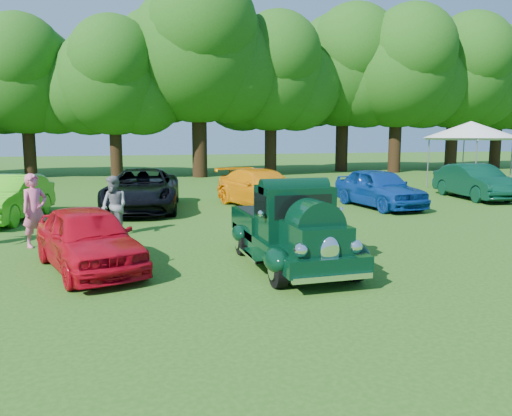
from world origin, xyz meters
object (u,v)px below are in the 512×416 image
object	(u,v)px
back_car_blue	(379,188)
spectator_grey	(114,206)
back_car_black	(142,190)
canopy_tent	(471,130)
hero_pickup	(290,231)
back_car_lime	(7,198)
spectator_pink	(35,210)
back_car_orange	(262,188)
red_convertible	(88,238)
back_car_green	(475,182)

from	to	relation	value
back_car_blue	spectator_grey	xyz separation A→B (m)	(-9.69, -2.82, 0.08)
back_car_black	canopy_tent	size ratio (longest dim) A/B	0.98
hero_pickup	back_car_lime	bearing A→B (deg)	131.85
hero_pickup	spectator_pink	xyz separation A→B (m)	(-5.44, 3.35, 0.17)
back_car_orange	spectator_grey	distance (m)	6.80
red_convertible	back_car_green	size ratio (longest dim) A/B	0.85
spectator_grey	back_car_black	bearing A→B (deg)	127.50
back_car_blue	spectator_pink	xyz separation A→B (m)	(-11.57, -3.73, 0.16)
hero_pickup	canopy_tent	distance (m)	18.36
back_car_orange	back_car_blue	world-z (taller)	back_car_blue
hero_pickup	back_car_green	distance (m)	14.08
red_convertible	back_car_black	distance (m)	8.10
hero_pickup	back_car_blue	size ratio (longest dim) A/B	1.00
back_car_orange	spectator_pink	world-z (taller)	spectator_pink
hero_pickup	back_car_blue	bearing A→B (deg)	49.14
back_car_orange	back_car_green	world-z (taller)	back_car_green
back_car_orange	back_car_green	bearing A→B (deg)	-14.54
back_car_lime	back_car_orange	xyz separation A→B (m)	(8.73, 0.68, -0.01)
canopy_tent	spectator_pink	bearing A→B (deg)	-156.45
back_car_black	spectator_grey	bearing A→B (deg)	-94.43
canopy_tent	back_car_orange	bearing A→B (deg)	-164.04
back_car_orange	hero_pickup	bearing A→B (deg)	-116.58
hero_pickup	back_car_orange	distance (m)	8.55
red_convertible	spectator_grey	bearing A→B (deg)	63.95
back_car_black	back_car_orange	size ratio (longest dim) A/B	1.10
back_car_black	back_car_green	bearing A→B (deg)	6.22
red_convertible	back_car_blue	bearing A→B (deg)	14.27
spectator_grey	red_convertible	bearing A→B (deg)	-48.52
red_convertible	back_car_blue	xyz separation A→B (m)	(10.22, 6.31, 0.09)
back_car_black	spectator_pink	world-z (taller)	spectator_pink
red_convertible	back_car_green	bearing A→B (deg)	8.31
hero_pickup	back_car_orange	world-z (taller)	hero_pickup
back_car_lime	canopy_tent	xyz separation A→B (m)	(20.77, 4.12, 2.24)
back_car_orange	canopy_tent	bearing A→B (deg)	2.00
back_car_black	back_car_orange	distance (m)	4.45
back_car_lime	back_car_black	distance (m)	4.42
hero_pickup	back_car_black	world-z (taller)	hero_pickup
spectator_pink	canopy_tent	size ratio (longest dim) A/B	0.32
red_convertible	back_car_orange	size ratio (longest dim) A/B	0.78
back_car_blue	canopy_tent	world-z (taller)	canopy_tent
back_car_black	back_car_blue	bearing A→B (deg)	-2.50
back_car_black	back_car_blue	xyz separation A→B (m)	(8.69, -1.64, -0.02)
back_car_black	spectator_pink	distance (m)	6.09
back_car_blue	spectator_pink	size ratio (longest dim) A/B	2.40
back_car_green	red_convertible	bearing A→B (deg)	-146.95
back_car_orange	canopy_tent	size ratio (longest dim) A/B	0.89
back_car_orange	canopy_tent	distance (m)	12.72
back_car_orange	back_car_green	distance (m)	9.54
back_car_orange	spectator_grey	bearing A→B (deg)	-157.03
back_car_orange	spectator_grey	world-z (taller)	spectator_grey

